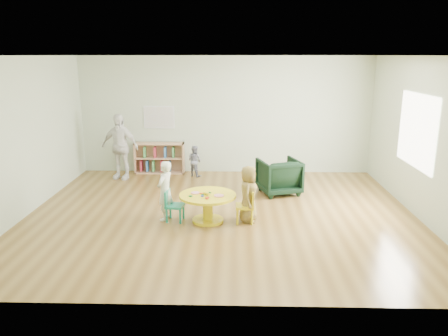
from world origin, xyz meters
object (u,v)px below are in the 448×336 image
child_left (165,191)px  toddler (195,161)px  activity_table (208,203)px  kid_chair_left (173,205)px  kid_chair_right (247,205)px  child_right (248,194)px  armchair (279,176)px  adult_caretaker (120,147)px  bookshelf (159,158)px

child_left → toddler: (0.25, 2.86, -0.16)m
activity_table → child_left: size_ratio=0.93×
kid_chair_left → kid_chair_right: (1.29, -0.02, 0.01)m
activity_table → kid_chair_left: bearing=179.7°
kid_chair_right → toddler: bearing=21.7°
kid_chair_right → toddler: 3.17m
activity_table → child_right: 0.72m
kid_chair_right → child_right: (0.02, 0.05, 0.19)m
activity_table → armchair: 2.14m
kid_chair_right → armchair: (0.70, 1.66, 0.06)m
toddler → kid_chair_left: bearing=120.3°
armchair → toddler: toddler is taller
child_right → adult_caretaker: size_ratio=0.65×
adult_caretaker → armchair: bearing=-4.4°
activity_table → kid_chair_right: 0.68m
kid_chair_left → kid_chair_right: size_ratio=0.96×
bookshelf → child_right: bearing=-56.8°
bookshelf → toddler: 0.94m
kid_chair_left → armchair: (1.99, 1.63, 0.07)m
activity_table → kid_chair_left: (-0.61, 0.00, -0.04)m
armchair → child_left: (-2.12, -1.57, 0.16)m
kid_chair_left → kid_chair_right: 1.29m
toddler → child_left: bearing=117.6°
bookshelf → armchair: 3.19m
kid_chair_right → armchair: armchair is taller
kid_chair_left → bookshelf: (-0.78, 3.22, 0.07)m
toddler → child_right: bearing=144.9°
toddler → bookshelf: bearing=14.3°
armchair → toddler: 2.28m
activity_table → armchair: armchair is taller
bookshelf → armchair: (2.77, -1.58, -0.00)m
bookshelf → child_right: size_ratio=1.21×
activity_table → adult_caretaker: size_ratio=0.64×
kid_chair_left → armchair: 2.58m
bookshelf → child_right: (2.09, -3.20, 0.13)m
child_left → toddler: child_left is taller
armchair → kid_chair_right: bearing=50.0°
activity_table → toddler: toddler is taller
armchair → adult_caretaker: (-3.58, 1.04, 0.39)m
armchair → child_right: child_right is taller
activity_table → kid_chair_left: kid_chair_left is taller
kid_chair_left → adult_caretaker: 3.14m
kid_chair_left → armchair: size_ratio=0.69×
armchair → activity_table: bearing=32.7°
kid_chair_right → child_right: bearing=-23.1°
activity_table → armchair: bearing=49.9°
child_right → toddler: child_right is taller
kid_chair_right → child_left: bearing=86.4°
child_right → armchair: bearing=-13.7°
kid_chair_right → adult_caretaker: adult_caretaker is taller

